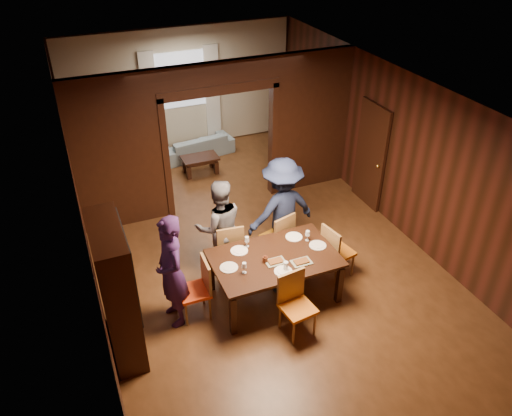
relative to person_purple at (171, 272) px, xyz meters
name	(u,v)px	position (x,y,z in m)	size (l,w,h in m)	color
floor	(253,245)	(1.75, 1.26, -0.89)	(9.00, 9.00, 0.00)	#492A14
ceiling	(252,90)	(1.75, 1.26, 2.01)	(5.50, 9.00, 0.02)	silver
room_walls	(216,129)	(1.75, 3.15, 0.61)	(5.52, 9.01, 2.90)	black
person_purple	(171,272)	(0.00, 0.00, 0.00)	(0.65, 0.43, 1.79)	#361A4D
person_grey	(219,227)	(1.01, 0.87, -0.06)	(0.81, 0.63, 1.67)	slate
person_navy	(282,210)	(2.09, 0.81, 0.04)	(1.21, 0.69, 1.87)	#151C36
sofa	(197,146)	(1.87, 5.11, -0.64)	(1.74, 0.68, 0.51)	#859EAE
serving_bowl	(281,251)	(1.69, -0.03, -0.10)	(0.28, 0.28, 0.07)	black
dining_table	(274,276)	(1.56, -0.10, -0.51)	(1.90, 1.18, 0.76)	black
coffee_table	(200,165)	(1.68, 4.23, -0.69)	(0.80, 0.50, 0.40)	black
chair_left	(194,290)	(0.29, -0.03, -0.41)	(0.44, 0.44, 0.97)	#EB4116
chair_right	(338,250)	(2.74, -0.02, -0.41)	(0.44, 0.44, 0.97)	#C86412
chair_far_l	(228,246)	(1.12, 0.78, -0.41)	(0.44, 0.44, 0.97)	#C97112
chair_far_r	(276,236)	(1.97, 0.73, -0.41)	(0.44, 0.44, 0.97)	orange
chair_near	(298,307)	(1.55, -0.93, -0.41)	(0.44, 0.44, 0.97)	orange
hutch	(117,291)	(-0.78, -0.24, 0.11)	(0.40, 1.20, 2.00)	black
door_right	(371,155)	(4.45, 1.76, 0.16)	(0.06, 0.90, 2.10)	black
window_far	(180,80)	(1.75, 5.70, 0.81)	(1.20, 0.03, 1.30)	silver
curtain_left	(151,103)	(1.00, 5.66, 0.36)	(0.35, 0.06, 2.40)	white
curtain_right	(212,95)	(2.50, 5.66, 0.36)	(0.35, 0.06, 2.40)	white
plate_left	(229,268)	(0.83, -0.07, -0.13)	(0.27, 0.27, 0.01)	silver
plate_far_l	(239,251)	(1.12, 0.25, -0.13)	(0.27, 0.27, 0.01)	white
plate_far_r	(294,237)	(2.05, 0.25, -0.13)	(0.27, 0.27, 0.01)	white
plate_right	(318,245)	(2.29, -0.10, -0.13)	(0.27, 0.27, 0.01)	silver
plate_near	(283,271)	(1.53, -0.46, -0.13)	(0.27, 0.27, 0.01)	silver
platter_a	(275,261)	(1.52, -0.22, -0.12)	(0.30, 0.20, 0.04)	slate
platter_b	(301,262)	(1.87, -0.37, -0.12)	(0.30, 0.20, 0.04)	gray
wineglass_left	(244,268)	(1.00, -0.26, -0.04)	(0.08, 0.08, 0.18)	silver
wineglass_far	(247,242)	(1.27, 0.31, -0.04)	(0.08, 0.08, 0.18)	white
wineglass_right	(308,236)	(2.21, 0.09, -0.04)	(0.08, 0.08, 0.18)	silver
tumbler	(286,266)	(1.58, -0.43, -0.06)	(0.07, 0.07, 0.14)	silver
condiment_jar	(265,259)	(1.38, -0.14, -0.08)	(0.08, 0.08, 0.11)	#4D2212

